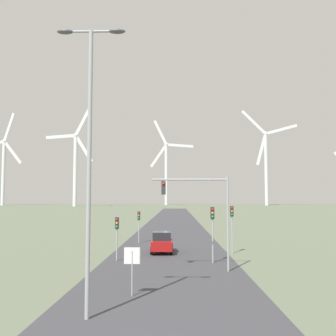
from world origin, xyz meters
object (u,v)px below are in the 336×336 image
at_px(traffic_light_post_mid_right, 213,222).
at_px(traffic_light_post_mid_left, 139,220).
at_px(wind_turbine_far_left, 4,165).
at_px(streetlamp, 89,139).
at_px(car_approaching, 162,242).
at_px(traffic_light_mast_overhead, 201,202).
at_px(wind_turbine_center, 166,167).
at_px(traffic_light_post_near_right, 232,219).
at_px(wind_turbine_left, 75,162).
at_px(traffic_light_post_near_left, 117,229).
at_px(wind_turbine_right, 266,161).
at_px(stop_sign_near, 132,262).

bearing_deg(traffic_light_post_mid_right, traffic_light_post_mid_left, 117.47).
xyz_separation_m(traffic_light_post_mid_left, wind_turbine_far_left, (-106.78, 206.94, 23.37)).
relative_size(streetlamp, wind_turbine_far_left, 0.20).
bearing_deg(wind_turbine_far_left, car_approaching, -62.94).
bearing_deg(traffic_light_mast_overhead, traffic_light_post_mid_left, 109.33).
bearing_deg(wind_turbine_far_left, wind_turbine_center, 13.54).
height_order(traffic_light_post_near_right, wind_turbine_center, wind_turbine_center).
distance_m(traffic_light_post_near_right, wind_turbine_left, 197.03).
bearing_deg(wind_turbine_left, wind_turbine_center, 47.16).
bearing_deg(traffic_light_post_near_left, wind_turbine_center, 90.50).
xyz_separation_m(traffic_light_post_near_left, wind_turbine_far_left, (-106.23, 218.92, 23.40)).
bearing_deg(traffic_light_post_near_right, wind_turbine_far_left, 118.28).
xyz_separation_m(traffic_light_post_mid_right, wind_turbine_right, (55.60, 224.29, 25.87)).
height_order(stop_sign_near, car_approaching, stop_sign_near).
relative_size(car_approaching, wind_turbine_left, 0.07).
distance_m(traffic_light_post_mid_right, wind_turbine_left, 201.05).
height_order(traffic_light_post_mid_right, car_approaching, traffic_light_post_mid_right).
distance_m(streetlamp, traffic_light_post_mid_right, 15.50).
distance_m(traffic_light_post_near_left, car_approaching, 5.79).
bearing_deg(wind_turbine_far_left, traffic_light_post_mid_right, -62.70).
distance_m(traffic_light_post_mid_right, wind_turbine_far_left, 248.42).
distance_m(stop_sign_near, wind_turbine_left, 209.24).
relative_size(car_approaching, wind_turbine_right, 0.07).
relative_size(streetlamp, wind_turbine_center, 0.20).
bearing_deg(traffic_light_post_near_left, streetlamp, -86.07).
relative_size(traffic_light_post_near_right, wind_turbine_left, 0.07).
xyz_separation_m(streetlamp, wind_turbine_far_left, (-107.22, 233.35, 18.62)).
bearing_deg(wind_turbine_left, wind_turbine_right, 16.24).
bearing_deg(traffic_light_post_near_left, stop_sign_near, -77.54).
bearing_deg(wind_turbine_center, wind_turbine_right, -17.57).
xyz_separation_m(stop_sign_near, traffic_light_post_mid_right, (4.87, 9.85, 1.37)).
bearing_deg(stop_sign_near, traffic_light_post_mid_left, 94.57).
xyz_separation_m(traffic_light_mast_overhead, wind_turbine_center, (-8.36, 248.14, 21.85)).
xyz_separation_m(wind_turbine_left, wind_turbine_center, (50.20, 54.13, 1.24)).
height_order(traffic_light_post_near_right, wind_turbine_left, wind_turbine_left).
relative_size(stop_sign_near, traffic_light_post_mid_left, 0.70).
xyz_separation_m(traffic_light_post_near_right, traffic_light_post_mid_left, (-8.83, 7.92, -0.53)).
bearing_deg(wind_turbine_far_left, traffic_light_mast_overhead, -63.25).
distance_m(traffic_light_post_near_left, wind_turbine_right, 233.58).
distance_m(wind_turbine_far_left, wind_turbine_right, 169.16).
bearing_deg(wind_turbine_center, streetlamp, -89.30).
relative_size(traffic_light_post_near_right, wind_turbine_right, 0.07).
height_order(traffic_light_post_near_right, traffic_light_mast_overhead, traffic_light_mast_overhead).
distance_m(traffic_light_post_near_left, traffic_light_mast_overhead, 7.76).
distance_m(traffic_light_post_near_left, wind_turbine_far_left, 244.46).
bearing_deg(car_approaching, wind_turbine_center, 91.30).
distance_m(traffic_light_post_near_right, car_approaching, 6.44).
height_order(traffic_light_post_near_left, traffic_light_post_mid_right, traffic_light_post_mid_right).
height_order(streetlamp, traffic_light_post_mid_left, streetlamp).
xyz_separation_m(traffic_light_post_near_left, wind_turbine_right, (62.85, 223.40, 26.45)).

